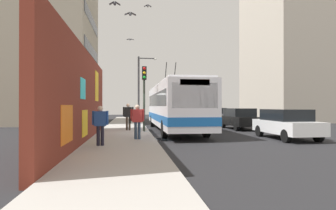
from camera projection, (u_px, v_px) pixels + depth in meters
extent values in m
plane|color=#232326|center=(150.00, 134.00, 17.04)|extent=(80.00, 80.00, 0.00)
cube|color=#ADA8A0|center=(124.00, 133.00, 16.82)|extent=(48.00, 3.20, 0.15)
cube|color=maroon|center=(84.00, 97.00, 12.67)|extent=(14.07, 0.30, 4.32)
cube|color=#33D8E5|center=(83.00, 89.00, 11.55)|extent=(1.20, 0.02, 0.88)
cube|color=yellow|center=(85.00, 123.00, 12.05)|extent=(1.42, 0.02, 1.15)
cube|color=orange|center=(67.00, 124.00, 8.67)|extent=(1.59, 0.02, 1.21)
cube|color=yellow|center=(97.00, 86.00, 16.32)|extent=(1.47, 0.02, 1.75)
cube|color=#9E937F|center=(53.00, 47.00, 28.67)|extent=(11.42, 7.81, 15.92)
cube|color=black|center=(92.00, 81.00, 29.19)|extent=(9.70, 0.04, 1.10)
cube|color=black|center=(92.00, 51.00, 29.21)|extent=(9.70, 0.04, 1.10)
cube|color=black|center=(92.00, 21.00, 29.22)|extent=(9.70, 0.04, 1.10)
cube|color=#B2A899|center=(283.00, 41.00, 32.98)|extent=(11.10, 6.52, 19.13)
cube|color=black|center=(309.00, 84.00, 33.41)|extent=(9.43, 0.04, 1.10)
cube|color=black|center=(308.00, 58.00, 33.42)|extent=(9.43, 0.04, 1.10)
cube|color=black|center=(308.00, 32.00, 33.43)|extent=(9.43, 0.04, 1.10)
cube|color=black|center=(308.00, 6.00, 33.45)|extent=(9.43, 0.04, 1.10)
cube|color=silver|center=(174.00, 106.00, 19.19)|extent=(12.71, 2.60, 2.68)
cube|color=silver|center=(174.00, 86.00, 19.20)|extent=(12.20, 2.39, 0.12)
cube|color=#1959A5|center=(174.00, 117.00, 19.19)|extent=(12.73, 2.62, 0.44)
cube|color=black|center=(195.00, 95.00, 12.92)|extent=(0.04, 2.21, 1.20)
cube|color=black|center=(174.00, 100.00, 19.20)|extent=(11.69, 2.63, 0.86)
cube|color=orange|center=(195.00, 82.00, 12.93)|extent=(0.06, 1.43, 0.28)
cylinder|color=black|center=(174.00, 77.00, 21.14)|extent=(1.43, 0.06, 2.00)
cylinder|color=black|center=(165.00, 76.00, 21.04)|extent=(1.43, 0.06, 2.00)
cylinder|color=black|center=(206.00, 128.00, 15.32)|extent=(1.00, 0.28, 1.00)
cylinder|color=black|center=(164.00, 129.00, 15.00)|extent=(1.00, 0.28, 1.00)
cylinder|color=black|center=(180.00, 121.00, 23.38)|extent=(1.00, 0.28, 1.00)
cylinder|color=black|center=(152.00, 121.00, 23.06)|extent=(1.00, 0.28, 1.00)
cube|color=white|center=(286.00, 127.00, 14.58)|extent=(4.14, 1.88, 0.66)
cube|color=black|center=(285.00, 115.00, 14.67)|extent=(2.49, 1.69, 0.60)
cylinder|color=black|center=(318.00, 135.00, 13.34)|extent=(0.64, 0.22, 0.64)
cylinder|color=black|center=(286.00, 136.00, 13.11)|extent=(0.64, 0.22, 0.64)
cylinder|color=black|center=(287.00, 131.00, 16.05)|extent=(0.64, 0.22, 0.64)
cylinder|color=black|center=(259.00, 131.00, 15.82)|extent=(0.64, 0.22, 0.64)
cube|color=black|center=(240.00, 121.00, 20.82)|extent=(4.28, 1.82, 0.66)
cube|color=black|center=(239.00, 112.00, 20.91)|extent=(2.57, 1.64, 0.60)
cylinder|color=black|center=(258.00, 126.00, 19.53)|extent=(0.64, 0.22, 0.64)
cylinder|color=black|center=(237.00, 126.00, 19.31)|extent=(0.64, 0.22, 0.64)
cylinder|color=black|center=(242.00, 124.00, 22.32)|extent=(0.64, 0.22, 0.64)
cylinder|color=black|center=(223.00, 124.00, 22.10)|extent=(0.64, 0.22, 0.64)
cube|color=#B7B7BC|center=(215.00, 117.00, 26.98)|extent=(4.72, 1.76, 0.66)
cube|color=black|center=(214.00, 111.00, 27.08)|extent=(2.83, 1.59, 0.60)
cylinder|color=black|center=(228.00, 121.00, 25.55)|extent=(0.64, 0.22, 0.64)
cylinder|color=black|center=(212.00, 122.00, 25.33)|extent=(0.64, 0.22, 0.64)
cylinder|color=black|center=(217.00, 120.00, 28.63)|extent=(0.64, 0.22, 0.64)
cylinder|color=black|center=(203.00, 120.00, 28.42)|extent=(0.64, 0.22, 0.64)
cube|color=#38383D|center=(199.00, 115.00, 32.93)|extent=(4.82, 1.77, 0.66)
cube|color=black|center=(199.00, 110.00, 33.03)|extent=(2.89, 1.59, 0.60)
cylinder|color=black|center=(210.00, 119.00, 31.46)|extent=(0.64, 0.22, 0.64)
cylinder|color=black|center=(196.00, 119.00, 31.24)|extent=(0.64, 0.22, 0.64)
cylinder|color=black|center=(202.00, 117.00, 34.61)|extent=(0.64, 0.22, 0.64)
cylinder|color=black|center=(190.00, 118.00, 34.40)|extent=(0.64, 0.22, 0.64)
cylinder|color=#1E1E2D|center=(102.00, 136.00, 11.14)|extent=(0.14, 0.14, 0.80)
cylinder|color=#1E1E2D|center=(98.00, 136.00, 11.11)|extent=(0.14, 0.14, 0.80)
cube|color=#264C99|center=(100.00, 119.00, 11.13)|extent=(0.22, 0.46, 0.60)
cylinder|color=#264C99|center=(107.00, 118.00, 11.17)|extent=(0.09, 0.09, 0.57)
cylinder|color=#264C99|center=(93.00, 118.00, 11.09)|extent=(0.09, 0.09, 0.57)
sphere|color=beige|center=(100.00, 109.00, 11.13)|extent=(0.22, 0.22, 0.22)
cylinder|color=#3F3326|center=(130.00, 124.00, 18.23)|extent=(0.14, 0.14, 0.88)
cylinder|color=#3F3326|center=(127.00, 124.00, 18.20)|extent=(0.14, 0.14, 0.88)
cube|color=black|center=(128.00, 112.00, 18.22)|extent=(0.22, 0.51, 0.66)
cylinder|color=black|center=(133.00, 112.00, 18.26)|extent=(0.09, 0.09, 0.62)
cylinder|color=black|center=(124.00, 112.00, 18.18)|extent=(0.09, 0.09, 0.62)
sphere|color=beige|center=(128.00, 105.00, 18.22)|extent=(0.24, 0.24, 0.24)
cylinder|color=#2D3F59|center=(139.00, 131.00, 13.33)|extent=(0.14, 0.14, 0.83)
cylinder|color=#2D3F59|center=(136.00, 131.00, 13.30)|extent=(0.14, 0.14, 0.83)
cube|color=#BF3333|center=(137.00, 116.00, 13.32)|extent=(0.22, 0.48, 0.62)
cylinder|color=#BF3333|center=(143.00, 115.00, 13.36)|extent=(0.09, 0.09, 0.59)
cylinder|color=#BF3333|center=(131.00, 115.00, 13.28)|extent=(0.09, 0.09, 0.59)
sphere|color=beige|center=(137.00, 107.00, 13.32)|extent=(0.22, 0.22, 0.22)
cube|color=black|center=(130.00, 121.00, 13.27)|extent=(0.14, 0.10, 0.24)
cylinder|color=#2D382D|center=(144.00, 99.00, 17.47)|extent=(0.14, 0.14, 4.12)
cube|color=black|center=(144.00, 73.00, 17.25)|extent=(0.20, 0.28, 0.84)
sphere|color=red|center=(144.00, 68.00, 17.15)|extent=(0.18, 0.18, 0.18)
sphere|color=yellow|center=(144.00, 73.00, 17.14)|extent=(0.18, 0.18, 0.18)
sphere|color=green|center=(144.00, 77.00, 17.14)|extent=(0.18, 0.18, 0.18)
cylinder|color=#4C4C51|center=(139.00, 90.00, 25.46)|extent=(0.18, 0.18, 6.20)
cylinder|color=#4C4C51|center=(147.00, 58.00, 25.58)|extent=(0.10, 1.55, 0.10)
ellipsoid|color=silver|center=(155.00, 59.00, 25.68)|extent=(0.44, 0.28, 0.20)
ellipsoid|color=#47474C|center=(115.00, 4.00, 13.29)|extent=(0.32, 0.14, 0.12)
cube|color=#47474C|center=(118.00, 3.00, 13.31)|extent=(0.20, 0.25, 0.15)
cube|color=#47474C|center=(112.00, 3.00, 13.27)|extent=(0.20, 0.25, 0.15)
ellipsoid|color=slate|center=(148.00, 6.00, 19.75)|extent=(0.32, 0.14, 0.12)
cube|color=slate|center=(150.00, 6.00, 19.77)|extent=(0.20, 0.25, 0.16)
cube|color=slate|center=(146.00, 6.00, 19.73)|extent=(0.20, 0.25, 0.16)
ellipsoid|color=slate|center=(130.00, 40.00, 21.91)|extent=(0.32, 0.14, 0.12)
cube|color=slate|center=(132.00, 39.00, 21.93)|extent=(0.20, 0.28, 0.08)
cube|color=slate|center=(128.00, 39.00, 21.89)|extent=(0.20, 0.28, 0.08)
ellipsoid|color=slate|center=(130.00, 14.00, 13.03)|extent=(0.32, 0.14, 0.12)
cube|color=slate|center=(133.00, 14.00, 13.05)|extent=(0.20, 0.27, 0.13)
cube|color=slate|center=(127.00, 14.00, 13.01)|extent=(0.20, 0.27, 0.13)
cylinder|color=black|center=(165.00, 139.00, 14.50)|extent=(1.75, 1.75, 0.00)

